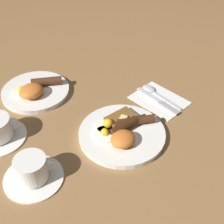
{
  "coord_description": "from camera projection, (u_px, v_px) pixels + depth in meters",
  "views": [
    {
      "loc": [
        -0.49,
        -0.41,
        0.64
      ],
      "look_at": [
        0.04,
        0.07,
        0.03
      ],
      "focal_mm": 50.0,
      "sensor_mm": 36.0,
      "label": 1
    }
  ],
  "objects": [
    {
      "name": "knife",
      "position": [
        160.0,
        102.0,
        1.01
      ],
      "size": [
        0.04,
        0.18,
        0.01
      ],
      "rotation": [
        0.0,
        0.0,
        1.46
      ],
      "color": "silver",
      "rests_on": "napkin"
    },
    {
      "name": "breakfast_plate_near",
      "position": [
        122.0,
        132.0,
        0.9
      ],
      "size": [
        0.25,
        0.25,
        0.05
      ],
      "color": "white",
      "rests_on": "ground_plane"
    },
    {
      "name": "spoon",
      "position": [
        152.0,
        91.0,
        1.05
      ],
      "size": [
        0.04,
        0.17,
        0.01
      ],
      "rotation": [
        0.0,
        0.0,
        1.44
      ],
      "color": "silver",
      "rests_on": "napkin"
    },
    {
      "name": "napkin",
      "position": [
        159.0,
        100.0,
        1.03
      ],
      "size": [
        0.14,
        0.18,
        0.01
      ],
      "primitive_type": "cube",
      "rotation": [
        0.0,
        0.0,
        -0.05
      ],
      "color": "white",
      "rests_on": "ground_plane"
    },
    {
      "name": "teacup_near",
      "position": [
        32.0,
        171.0,
        0.77
      ],
      "size": [
        0.15,
        0.15,
        0.07
      ],
      "color": "white",
      "rests_on": "ground_plane"
    },
    {
      "name": "breakfast_plate_far",
      "position": [
        35.0,
        90.0,
        1.05
      ],
      "size": [
        0.23,
        0.23,
        0.05
      ],
      "color": "white",
      "rests_on": "ground_plane"
    },
    {
      "name": "ground_plane",
      "position": [
        122.0,
        136.0,
        0.9
      ],
      "size": [
        3.0,
        3.0,
        0.0
      ],
      "primitive_type": "plane",
      "color": "olive"
    }
  ]
}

